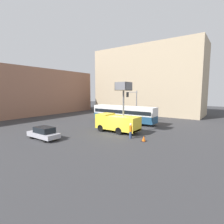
{
  "coord_description": "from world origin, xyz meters",
  "views": [
    {
      "loc": [
        -19.57,
        -13.17,
        5.84
      ],
      "look_at": [
        1.14,
        1.5,
        2.85
      ],
      "focal_mm": 28.0,
      "sensor_mm": 36.0,
      "label": 1
    }
  ],
  "objects_px": {
    "road_worker_near_truck": "(131,131)",
    "road_worker_directing": "(119,121)",
    "traffic_light_pole": "(133,101)",
    "utility_truck": "(117,121)",
    "traffic_cone_near_truck": "(144,139)",
    "city_bus": "(124,113)",
    "parked_car_curbside": "(44,133)"
  },
  "relations": [
    {
      "from": "traffic_light_pole",
      "to": "traffic_cone_near_truck",
      "type": "distance_m",
      "value": 13.61
    },
    {
      "from": "city_bus",
      "to": "road_worker_directing",
      "type": "relative_size",
      "value": 6.61
    },
    {
      "from": "city_bus",
      "to": "traffic_cone_near_truck",
      "type": "bearing_deg",
      "value": 131.05
    },
    {
      "from": "city_bus",
      "to": "parked_car_curbside",
      "type": "height_order",
      "value": "city_bus"
    },
    {
      "from": "utility_truck",
      "to": "traffic_light_pole",
      "type": "relative_size",
      "value": 1.18
    },
    {
      "from": "city_bus",
      "to": "traffic_cone_near_truck",
      "type": "distance_m",
      "value": 12.56
    },
    {
      "from": "utility_truck",
      "to": "traffic_cone_near_truck",
      "type": "bearing_deg",
      "value": -112.92
    },
    {
      "from": "road_worker_near_truck",
      "to": "road_worker_directing",
      "type": "relative_size",
      "value": 1.03
    },
    {
      "from": "utility_truck",
      "to": "traffic_cone_near_truck",
      "type": "xyz_separation_m",
      "value": [
        -2.19,
        -5.18,
        -1.25
      ]
    },
    {
      "from": "parked_car_curbside",
      "to": "traffic_light_pole",
      "type": "bearing_deg",
      "value": -10.54
    },
    {
      "from": "traffic_light_pole",
      "to": "road_worker_directing",
      "type": "height_order",
      "value": "traffic_light_pole"
    },
    {
      "from": "traffic_light_pole",
      "to": "road_worker_directing",
      "type": "bearing_deg",
      "value": -177.23
    },
    {
      "from": "parked_car_curbside",
      "to": "road_worker_near_truck",
      "type": "bearing_deg",
      "value": -53.17
    },
    {
      "from": "parked_car_curbside",
      "to": "road_worker_directing",
      "type": "bearing_deg",
      "value": -16.39
    },
    {
      "from": "traffic_light_pole",
      "to": "parked_car_curbside",
      "type": "height_order",
      "value": "traffic_light_pole"
    },
    {
      "from": "traffic_cone_near_truck",
      "to": "parked_car_curbside",
      "type": "height_order",
      "value": "parked_car_curbside"
    },
    {
      "from": "traffic_light_pole",
      "to": "road_worker_near_truck",
      "type": "xyz_separation_m",
      "value": [
        -10.66,
        -5.4,
        -3.04
      ]
    },
    {
      "from": "road_worker_near_truck",
      "to": "traffic_cone_near_truck",
      "type": "height_order",
      "value": "road_worker_near_truck"
    },
    {
      "from": "city_bus",
      "to": "road_worker_near_truck",
      "type": "relative_size",
      "value": 6.43
    },
    {
      "from": "parked_car_curbside",
      "to": "utility_truck",
      "type": "bearing_deg",
      "value": -32.23
    },
    {
      "from": "road_worker_near_truck",
      "to": "parked_car_curbside",
      "type": "distance_m",
      "value": 10.73
    },
    {
      "from": "utility_truck",
      "to": "road_worker_directing",
      "type": "relative_size",
      "value": 3.78
    },
    {
      "from": "city_bus",
      "to": "traffic_light_pole",
      "type": "bearing_deg",
      "value": -125.07
    },
    {
      "from": "road_worker_near_truck",
      "to": "parked_car_curbside",
      "type": "height_order",
      "value": "road_worker_near_truck"
    },
    {
      "from": "utility_truck",
      "to": "traffic_light_pole",
      "type": "bearing_deg",
      "value": 13.79
    },
    {
      "from": "road_worker_directing",
      "to": "traffic_cone_near_truck",
      "type": "relative_size",
      "value": 2.92
    },
    {
      "from": "road_worker_near_truck",
      "to": "parked_car_curbside",
      "type": "xyz_separation_m",
      "value": [
        -6.43,
        8.58,
        -0.21
      ]
    },
    {
      "from": "road_worker_near_truck",
      "to": "road_worker_directing",
      "type": "height_order",
      "value": "road_worker_near_truck"
    },
    {
      "from": "traffic_light_pole",
      "to": "road_worker_near_truck",
      "type": "height_order",
      "value": "traffic_light_pole"
    },
    {
      "from": "traffic_light_pole",
      "to": "parked_car_curbside",
      "type": "bearing_deg",
      "value": 169.46
    },
    {
      "from": "city_bus",
      "to": "traffic_light_pole",
      "type": "xyz_separation_m",
      "value": [
        1.68,
        -1.12,
        2.18
      ]
    },
    {
      "from": "utility_truck",
      "to": "parked_car_curbside",
      "type": "distance_m",
      "value": 9.98
    }
  ]
}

